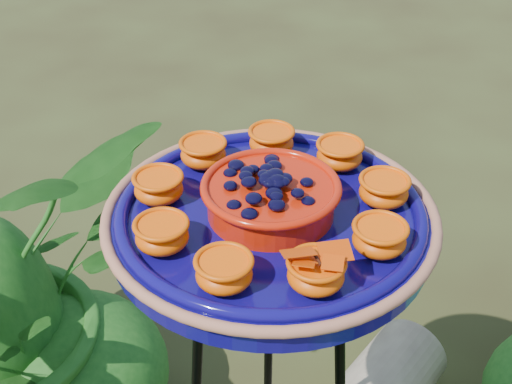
% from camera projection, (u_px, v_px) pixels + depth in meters
% --- Properties ---
extents(feeder_dish, '(0.46, 0.46, 0.10)m').
position_uv_depth(feeder_dish, '(271.00, 214.00, 0.96)').
color(feeder_dish, '#0C0757').
rests_on(feeder_dish, tripod_stand).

